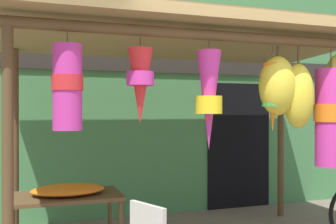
# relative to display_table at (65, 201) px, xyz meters

# --- Properties ---
(shop_facade) EXTENTS (9.84, 0.29, 3.63)m
(shop_facade) POSITION_rel_display_table_xyz_m (1.69, 1.41, 1.23)
(shop_facade) COLOR #47844C
(shop_facade) RESTS_ON ground_plane
(market_stall_canopy) EXTENTS (4.20, 2.14, 2.51)m
(market_stall_canopy) POSITION_rel_display_table_xyz_m (1.49, -0.43, 1.55)
(market_stall_canopy) COLOR brown
(market_stall_canopy) RESTS_ON ground_plane
(display_table) EXTENTS (1.19, 0.72, 0.65)m
(display_table) POSITION_rel_display_table_xyz_m (0.00, 0.00, 0.00)
(display_table) COLOR brown
(display_table) RESTS_ON ground_plane
(flower_heap_on_table) EXTENTS (0.78, 0.55, 0.11)m
(flower_heap_on_table) POSITION_rel_display_table_xyz_m (0.05, -0.02, 0.12)
(flower_heap_on_table) COLOR orange
(flower_heap_on_table) RESTS_ON display_table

